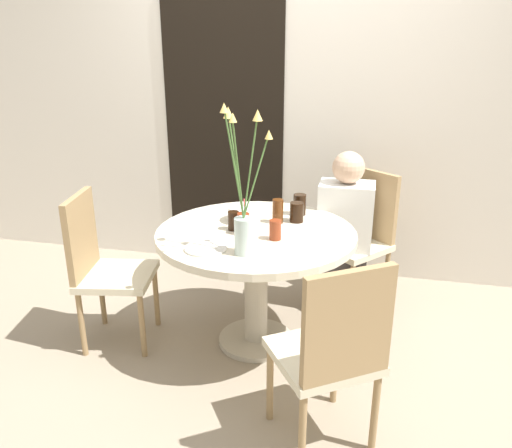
{
  "coord_description": "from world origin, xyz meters",
  "views": [
    {
      "loc": [
        0.57,
        -2.49,
        1.67
      ],
      "look_at": [
        0.0,
        0.0,
        0.74
      ],
      "focal_mm": 35.0,
      "sensor_mm": 36.0,
      "label": 1
    }
  ],
  "objects_px": {
    "drink_glass_1": "(243,224)",
    "flower_vase": "(243,210)",
    "chair_far_back": "(102,262)",
    "drink_glass_2": "(233,221)",
    "drink_glass_4": "(278,211)",
    "chair_near_front": "(361,231)",
    "birthday_cake": "(244,214)",
    "side_plate": "(206,248)",
    "drink_glass_0": "(300,205)",
    "person_guest": "(344,237)",
    "chair_left_flank": "(333,349)",
    "drink_glass_5": "(275,230)",
    "drink_glass_3": "(297,212)"
  },
  "relations": [
    {
      "from": "drink_glass_4",
      "to": "drink_glass_3",
      "type": "bearing_deg",
      "value": 23.05
    },
    {
      "from": "birthday_cake",
      "to": "drink_glass_0",
      "type": "xyz_separation_m",
      "value": [
        0.29,
        0.19,
        0.02
      ]
    },
    {
      "from": "chair_far_back",
      "to": "drink_glass_5",
      "type": "height_order",
      "value": "chair_far_back"
    },
    {
      "from": "person_guest",
      "to": "flower_vase",
      "type": "bearing_deg",
      "value": -116.91
    },
    {
      "from": "chair_near_front",
      "to": "person_guest",
      "type": "xyz_separation_m",
      "value": [
        -0.1,
        -0.12,
        -0.01
      ]
    },
    {
      "from": "side_plate",
      "to": "person_guest",
      "type": "xyz_separation_m",
      "value": [
        0.64,
        0.86,
        -0.21
      ]
    },
    {
      "from": "drink_glass_1",
      "to": "flower_vase",
      "type": "bearing_deg",
      "value": -75.16
    },
    {
      "from": "flower_vase",
      "to": "drink_glass_0",
      "type": "xyz_separation_m",
      "value": [
        0.18,
        0.65,
        -0.16
      ]
    },
    {
      "from": "chair_left_flank",
      "to": "drink_glass_3",
      "type": "distance_m",
      "value": 1.01
    },
    {
      "from": "chair_near_front",
      "to": "drink_glass_0",
      "type": "relative_size",
      "value": 7.2
    },
    {
      "from": "chair_near_front",
      "to": "flower_vase",
      "type": "height_order",
      "value": "flower_vase"
    },
    {
      "from": "chair_near_front",
      "to": "drink_glass_1",
      "type": "bearing_deg",
      "value": -90.3
    },
    {
      "from": "drink_glass_0",
      "to": "drink_glass_4",
      "type": "relative_size",
      "value": 0.9
    },
    {
      "from": "chair_near_front",
      "to": "person_guest",
      "type": "bearing_deg",
      "value": -90.0
    },
    {
      "from": "flower_vase",
      "to": "side_plate",
      "type": "xyz_separation_m",
      "value": [
        -0.2,
        0.01,
        -0.22
      ]
    },
    {
      "from": "chair_far_back",
      "to": "drink_glass_5",
      "type": "bearing_deg",
      "value": -97.1
    },
    {
      "from": "chair_near_front",
      "to": "drink_glass_3",
      "type": "relative_size",
      "value": 7.87
    },
    {
      "from": "drink_glass_4",
      "to": "drink_glass_5",
      "type": "distance_m",
      "value": 0.26
    },
    {
      "from": "side_plate",
      "to": "flower_vase",
      "type": "bearing_deg",
      "value": -2.8
    },
    {
      "from": "side_plate",
      "to": "drink_glass_4",
      "type": "relative_size",
      "value": 1.54
    },
    {
      "from": "drink_glass_0",
      "to": "drink_glass_5",
      "type": "height_order",
      "value": "drink_glass_0"
    },
    {
      "from": "drink_glass_3",
      "to": "person_guest",
      "type": "distance_m",
      "value": 0.51
    },
    {
      "from": "chair_far_back",
      "to": "flower_vase",
      "type": "bearing_deg",
      "value": -110.91
    },
    {
      "from": "side_plate",
      "to": "drink_glass_5",
      "type": "bearing_deg",
      "value": 33.93
    },
    {
      "from": "chair_near_front",
      "to": "drink_glass_3",
      "type": "distance_m",
      "value": 0.65
    },
    {
      "from": "person_guest",
      "to": "chair_left_flank",
      "type": "bearing_deg",
      "value": -88.52
    },
    {
      "from": "chair_far_back",
      "to": "drink_glass_2",
      "type": "distance_m",
      "value": 0.79
    },
    {
      "from": "drink_glass_5",
      "to": "person_guest",
      "type": "relative_size",
      "value": 0.1
    },
    {
      "from": "flower_vase",
      "to": "drink_glass_5",
      "type": "distance_m",
      "value": 0.3
    },
    {
      "from": "drink_glass_3",
      "to": "chair_near_front",
      "type": "bearing_deg",
      "value": 52.49
    },
    {
      "from": "side_plate",
      "to": "drink_glass_2",
      "type": "bearing_deg",
      "value": 78.5
    },
    {
      "from": "flower_vase",
      "to": "person_guest",
      "type": "bearing_deg",
      "value": 63.09
    },
    {
      "from": "drink_glass_2",
      "to": "drink_glass_5",
      "type": "xyz_separation_m",
      "value": [
        0.25,
        -0.09,
        0.0
      ]
    },
    {
      "from": "chair_far_back",
      "to": "side_plate",
      "type": "relative_size",
      "value": 4.21
    },
    {
      "from": "drink_glass_0",
      "to": "drink_glass_2",
      "type": "xyz_separation_m",
      "value": [
        -0.32,
        -0.34,
        -0.01
      ]
    },
    {
      "from": "birthday_cake",
      "to": "drink_glass_5",
      "type": "xyz_separation_m",
      "value": [
        0.23,
        -0.24,
        0.01
      ]
    },
    {
      "from": "drink_glass_4",
      "to": "person_guest",
      "type": "relative_size",
      "value": 0.13
    },
    {
      "from": "birthday_cake",
      "to": "drink_glass_2",
      "type": "bearing_deg",
      "value": -98.05
    },
    {
      "from": "birthday_cake",
      "to": "drink_glass_5",
      "type": "distance_m",
      "value": 0.34
    },
    {
      "from": "birthday_cake",
      "to": "drink_glass_0",
      "type": "distance_m",
      "value": 0.35
    },
    {
      "from": "drink_glass_0",
      "to": "drink_glass_5",
      "type": "relative_size",
      "value": 1.17
    },
    {
      "from": "drink_glass_4",
      "to": "chair_near_front",
      "type": "bearing_deg",
      "value": 48.02
    },
    {
      "from": "chair_near_front",
      "to": "birthday_cake",
      "type": "distance_m",
      "value": 0.88
    },
    {
      "from": "side_plate",
      "to": "drink_glass_5",
      "type": "relative_size",
      "value": 2.01
    },
    {
      "from": "chair_far_back",
      "to": "flower_vase",
      "type": "xyz_separation_m",
      "value": [
        0.87,
        -0.16,
        0.43
      ]
    },
    {
      "from": "chair_far_back",
      "to": "birthday_cake",
      "type": "relative_size",
      "value": 4.69
    },
    {
      "from": "chair_far_back",
      "to": "drink_glass_4",
      "type": "relative_size",
      "value": 6.47
    },
    {
      "from": "drink_glass_0",
      "to": "drink_glass_1",
      "type": "relative_size",
      "value": 1.07
    },
    {
      "from": "drink_glass_0",
      "to": "side_plate",
      "type": "bearing_deg",
      "value": -120.37
    },
    {
      "from": "drink_glass_4",
      "to": "person_guest",
      "type": "distance_m",
      "value": 0.61
    }
  ]
}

